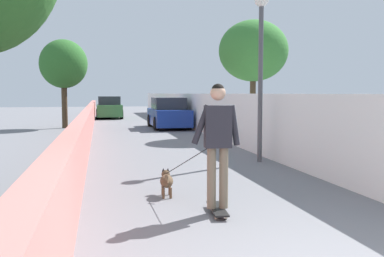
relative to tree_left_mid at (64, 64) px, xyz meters
name	(u,v)px	position (x,y,z in m)	size (l,w,h in m)	color
ground_plane	(151,136)	(-5.00, -3.75, -3.19)	(80.00, 80.00, 0.00)	slate
wall_left	(86,127)	(-7.00, -1.25, -2.63)	(48.00, 0.30, 1.12)	#CC726B
fence_right	(223,117)	(-7.00, -6.26, -2.32)	(48.00, 0.30, 1.74)	white
tree_left_mid	(64,64)	(0.00, 0.00, 0.00)	(2.36, 2.36, 4.43)	#473523
tree_right_far	(253,51)	(-6.00, -7.78, 0.24)	(2.77, 2.77, 4.68)	#473523
lamp_post	(261,47)	(-12.11, -5.71, -0.27)	(0.36, 0.36, 4.26)	#4C4C51
skateboard	(217,209)	(-16.46, -3.36, -3.13)	(0.82, 0.28, 0.08)	black
person_skateboarder	(218,135)	(-16.46, -3.36, -2.05)	(0.26, 0.71, 1.81)	#726651
dog	(167,180)	(-15.26, -2.80, -2.92)	(1.51, 0.70, 1.06)	brown
car_near	(168,114)	(-1.16, -5.11, -2.48)	(4.03, 1.80, 1.54)	navy
car_far	(109,108)	(8.27, -2.40, -2.48)	(3.97, 1.80, 1.54)	#336B38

